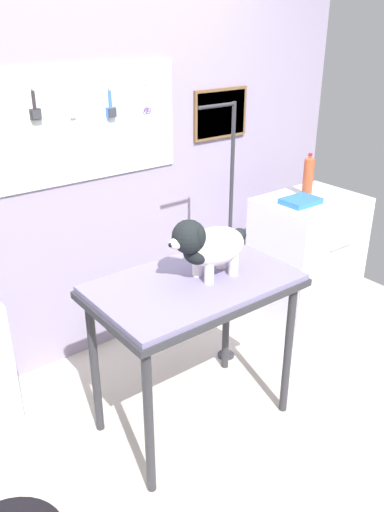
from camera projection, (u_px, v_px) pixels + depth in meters
The scene contains 8 objects.
ground at pixel (228, 454), 2.66m from camera, with size 4.40×4.00×0.04m, color #BBB3A3.
rear_wall_panel at pixel (93, 176), 3.08m from camera, with size 4.00×0.11×2.30m.
grooming_table at pixel (194, 297), 2.54m from camera, with size 1.01×0.62×0.86m.
grooming_arm at pixel (228, 251), 3.07m from camera, with size 0.30×0.11×1.62m.
dog at pixel (208, 245), 2.46m from camera, with size 0.45×0.22×0.32m.
cabinet_right at pixel (306, 261), 3.64m from camera, with size 0.68×0.54×0.92m.
soda_bottle at pixel (308, 176), 3.44m from camera, with size 0.07×0.07×0.29m.
supply_tray at pixel (301, 201), 3.34m from camera, with size 0.24×0.18×0.04m.
Camera 1 is at (-1.36, -1.45, 2.03)m, focal length 36.33 mm.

